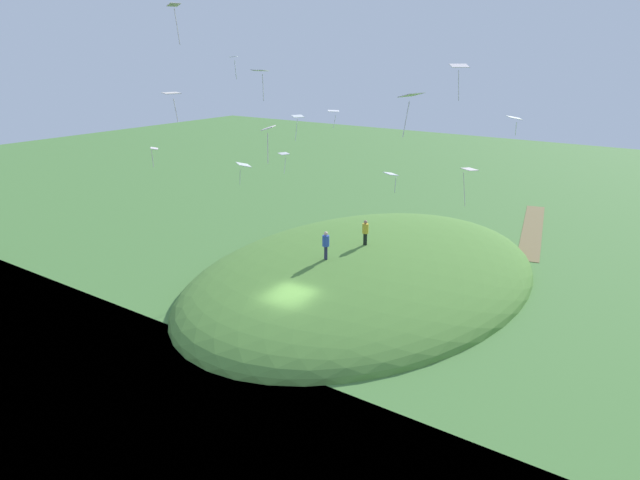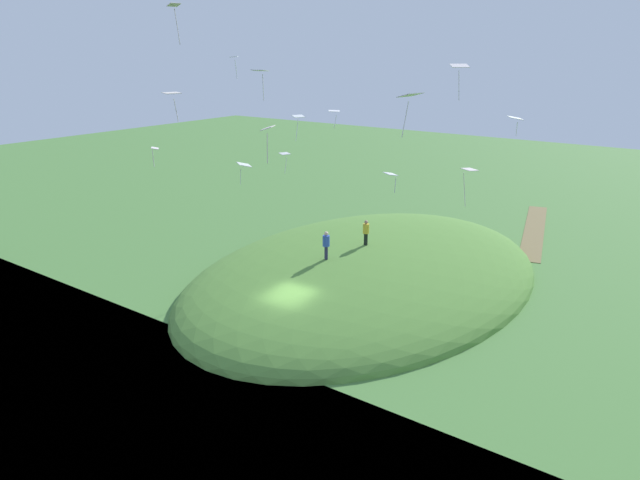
% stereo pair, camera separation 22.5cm
% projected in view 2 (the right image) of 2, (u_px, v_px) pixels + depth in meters
% --- Properties ---
extents(ground_plane, '(160.00, 160.00, 0.00)m').
position_uv_depth(ground_plane, '(289.00, 325.00, 32.75)').
color(ground_plane, '#4A7B39').
extents(grass_hill, '(30.65, 20.84, 4.60)m').
position_uv_depth(grass_hill, '(368.00, 276.00, 39.89)').
color(grass_hill, '#508134').
rests_on(grass_hill, ground_plane).
extents(dirt_path, '(16.88, 5.58, 0.04)m').
position_uv_depth(dirt_path, '(534.00, 230.00, 49.90)').
color(dirt_path, olive).
rests_on(dirt_path, ground_plane).
extents(person_watching_kites, '(0.51, 0.51, 1.74)m').
position_uv_depth(person_watching_kites, '(366.00, 230.00, 38.70)').
color(person_watching_kites, black).
rests_on(person_watching_kites, grass_hill).
extents(person_near_shore, '(0.62, 0.62, 1.84)m').
position_uv_depth(person_near_shore, '(326.00, 242.00, 36.27)').
color(person_near_shore, '#282848').
rests_on(person_near_shore, grass_hill).
extents(kite_0, '(1.17, 0.91, 1.93)m').
position_uv_depth(kite_0, '(410.00, 97.00, 25.04)').
color(kite_0, white).
extents(kite_1, '(0.83, 0.79, 1.30)m').
position_uv_depth(kite_1, '(234.00, 58.00, 33.88)').
color(kite_1, white).
extents(kite_2, '(1.11, 1.15, 1.93)m').
position_uv_depth(kite_2, '(459.00, 68.00, 30.90)').
color(kite_2, silver).
extents(kite_3, '(1.35, 1.22, 1.17)m').
position_uv_depth(kite_3, '(515.00, 118.00, 33.99)').
color(kite_3, white).
extents(kite_4, '(0.73, 0.74, 1.22)m').
position_uv_depth(kite_4, '(155.00, 150.00, 34.86)').
color(kite_4, white).
extents(kite_5, '(0.88, 0.95, 1.12)m').
position_uv_depth(kite_5, '(391.00, 175.00, 30.39)').
color(kite_5, white).
extents(kite_6, '(1.25, 1.17, 1.09)m').
position_uv_depth(kite_6, '(334.00, 111.00, 36.97)').
color(kite_6, white).
extents(kite_7, '(0.97, 1.05, 1.39)m').
position_uv_depth(kite_7, '(285.00, 155.00, 39.95)').
color(kite_7, white).
extents(kite_8, '(0.69, 0.90, 1.63)m').
position_uv_depth(kite_8, '(260.00, 72.00, 30.56)').
color(kite_8, white).
extents(kite_9, '(1.26, 1.42, 1.57)m').
position_uv_depth(kite_9, '(172.00, 94.00, 31.47)').
color(kite_9, white).
extents(kite_10, '(0.86, 0.76, 1.61)m').
position_uv_depth(kite_10, '(298.00, 118.00, 36.14)').
color(kite_10, white).
extents(kite_11, '(1.26, 1.35, 1.37)m').
position_uv_depth(kite_11, '(244.00, 165.00, 35.26)').
color(kite_11, silver).
extents(kite_12, '(0.65, 0.49, 1.94)m').
position_uv_depth(kite_12, '(175.00, 10.00, 28.40)').
color(kite_12, white).
extents(kite_13, '(1.00, 0.88, 1.75)m').
position_uv_depth(kite_13, '(268.00, 130.00, 27.54)').
color(kite_13, white).
extents(kite_14, '(0.96, 1.04, 2.15)m').
position_uv_depth(kite_14, '(469.00, 172.00, 31.24)').
color(kite_14, white).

